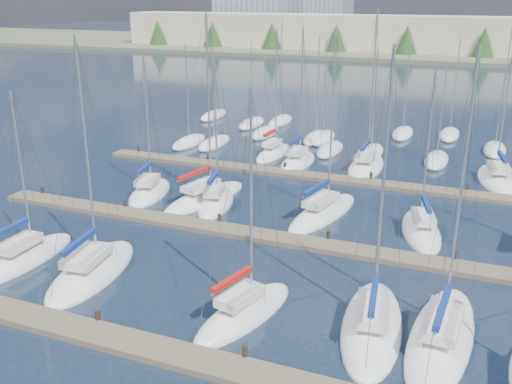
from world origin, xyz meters
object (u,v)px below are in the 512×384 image
at_px(sailboat_l, 421,231).
at_px(sailboat_i, 205,198).
at_px(sailboat_c, 92,271).
at_px(sailboat_d, 244,313).
at_px(sailboat_h, 150,192).
at_px(sailboat_o, 298,162).
at_px(sailboat_p, 366,166).
at_px(sailboat_k, 323,213).
at_px(sailboat_b, 26,258).
at_px(sailboat_n, 273,153).
at_px(sailboat_e, 372,326).
at_px(sailboat_q, 496,179).
at_px(sailboat_f, 441,337).
at_px(sailboat_j, 216,203).

relative_size(sailboat_l, sailboat_i, 0.77).
distance_m(sailboat_c, sailboat_d, 10.24).
height_order(sailboat_h, sailboat_o, sailboat_o).
relative_size(sailboat_p, sailboat_d, 1.21).
xyz_separation_m(sailboat_k, sailboat_b, (-14.99, -14.44, -0.01)).
xyz_separation_m(sailboat_o, sailboat_b, (-8.98, -26.59, -0.02)).
distance_m(sailboat_o, sailboat_b, 28.07).
bearing_deg(sailboat_n, sailboat_c, -88.97).
bearing_deg(sailboat_k, sailboat_e, -53.60).
relative_size(sailboat_q, sailboat_d, 0.98).
height_order(sailboat_p, sailboat_i, sailboat_i).
bearing_deg(sailboat_q, sailboat_f, -103.66).
bearing_deg(sailboat_b, sailboat_q, 45.69).
height_order(sailboat_h, sailboat_f, sailboat_f).
bearing_deg(sailboat_n, sailboat_j, -83.73).
distance_m(sailboat_l, sailboat_i, 16.91).
relative_size(sailboat_f, sailboat_i, 0.95).
distance_m(sailboat_f, sailboat_b, 24.73).
xyz_separation_m(sailboat_d, sailboat_l, (7.09, 14.48, -0.01)).
bearing_deg(sailboat_e, sailboat_d, -175.86).
xyz_separation_m(sailboat_c, sailboat_i, (0.37, 13.89, 0.01)).
height_order(sailboat_q, sailboat_j, sailboat_q).
relative_size(sailboat_q, sailboat_j, 1.06).
bearing_deg(sailboat_e, sailboat_c, 173.92).
bearing_deg(sailboat_i, sailboat_j, -16.89).
relative_size(sailboat_o, sailboat_d, 1.09).
bearing_deg(sailboat_b, sailboat_o, 70.76).
distance_m(sailboat_n, sailboat_l, 22.23).
bearing_deg(sailboat_b, sailboat_i, 68.72).
relative_size(sailboat_q, sailboat_b, 1.10).
distance_m(sailboat_f, sailboat_k, 16.71).
relative_size(sailboat_n, sailboat_p, 0.87).
height_order(sailboat_f, sailboat_c, sailboat_f).
bearing_deg(sailboat_e, sailboat_j, 131.79).
height_order(sailboat_b, sailboat_d, sailboat_d).
bearing_deg(sailboat_h, sailboat_o, 43.51).
bearing_deg(sailboat_h, sailboat_i, -6.82).
bearing_deg(sailboat_j, sailboat_p, 46.07).
bearing_deg(sailboat_j, sailboat_i, 137.90).
height_order(sailboat_d, sailboat_e, sailboat_e).
xyz_separation_m(sailboat_j, sailboat_k, (8.31, 1.20, 0.00)).
distance_m(sailboat_k, sailboat_b, 20.81).
height_order(sailboat_h, sailboat_d, sailboat_d).
distance_m(sailboat_k, sailboat_c, 17.49).
xyz_separation_m(sailboat_q, sailboat_b, (-26.92, -28.14, 0.00)).
relative_size(sailboat_o, sailboat_i, 0.89).
height_order(sailboat_l, sailboat_e, sailboat_e).
bearing_deg(sailboat_o, sailboat_n, 149.03).
height_order(sailboat_k, sailboat_c, sailboat_c).
bearing_deg(sailboat_f, sailboat_l, 104.17).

